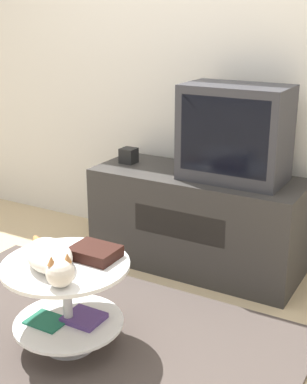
{
  "coord_description": "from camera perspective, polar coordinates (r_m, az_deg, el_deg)",
  "views": [
    {
      "loc": [
        1.42,
        -1.7,
        1.52
      ],
      "look_at": [
        0.16,
        0.5,
        0.66
      ],
      "focal_mm": 50.0,
      "sensor_mm": 36.0,
      "label": 1
    }
  ],
  "objects": [
    {
      "name": "ground_plane",
      "position": [
        2.69,
        -8.57,
        -15.94
      ],
      "size": [
        12.0,
        12.0,
        0.0
      ],
      "primitive_type": "plane",
      "color": "tan"
    },
    {
      "name": "wall_back",
      "position": [
        3.43,
        5.41,
        14.96
      ],
      "size": [
        8.0,
        0.05,
        2.6
      ],
      "color": "silver",
      "rests_on": "ground_plane"
    },
    {
      "name": "rug",
      "position": [
        2.69,
        -8.58,
        -15.77
      ],
      "size": [
        2.07,
        1.41,
        0.02
      ],
      "color": "#4C423D",
      "rests_on": "ground_plane"
    },
    {
      "name": "tv_stand",
      "position": [
        3.29,
        4.62,
        -3.1
      ],
      "size": [
        1.28,
        0.5,
        0.6
      ],
      "color": "#33302D",
      "rests_on": "ground_plane"
    },
    {
      "name": "tv",
      "position": [
        3.05,
        8.69,
        6.21
      ],
      "size": [
        0.59,
        0.35,
        0.54
      ],
      "color": "#333338",
      "rests_on": "tv_stand"
    },
    {
      "name": "speaker",
      "position": [
        3.42,
        -2.67,
        3.91
      ],
      "size": [
        0.09,
        0.09,
        0.09
      ],
      "color": "black",
      "rests_on": "tv_stand"
    },
    {
      "name": "coffee_table",
      "position": [
        2.53,
        -9.24,
        -10.67
      ],
      "size": [
        0.58,
        0.58,
        0.43
      ],
      "color": "#B2B2B7",
      "rests_on": "rug"
    },
    {
      "name": "dvd_box",
      "position": [
        2.47,
        -6.29,
        -6.43
      ],
      "size": [
        0.21,
        0.17,
        0.05
      ],
      "color": "black",
      "rests_on": "coffee_table"
    },
    {
      "name": "cat",
      "position": [
        2.38,
        -10.9,
        -6.93
      ],
      "size": [
        0.47,
        0.37,
        0.14
      ],
      "rotation": [
        0.0,
        0.0,
        -0.63
      ],
      "color": "silver",
      "rests_on": "coffee_table"
    }
  ]
}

